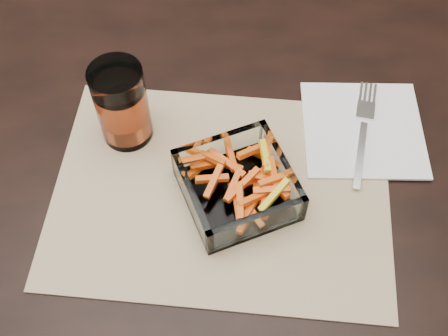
{
  "coord_description": "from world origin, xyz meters",
  "views": [
    {
      "loc": [
        0.06,
        -0.46,
        1.41
      ],
      "look_at": [
        0.07,
        -0.06,
        0.78
      ],
      "focal_mm": 45.0,
      "sensor_mm": 36.0,
      "label": 1
    }
  ],
  "objects": [
    {
      "name": "napkin",
      "position": [
        0.28,
        0.02,
        0.76
      ],
      "size": [
        0.18,
        0.18,
        0.0
      ],
      "primitive_type": "cube",
      "rotation": [
        0.0,
        0.0,
        -0.06
      ],
      "color": "white",
      "rests_on": "placemat"
    },
    {
      "name": "tumbler",
      "position": [
        -0.06,
        0.03,
        0.81
      ],
      "size": [
        0.07,
        0.07,
        0.13
      ],
      "color": "white",
      "rests_on": "placemat"
    },
    {
      "name": "dining_table",
      "position": [
        0.0,
        0.0,
        0.66
      ],
      "size": [
        1.6,
        0.9,
        0.75
      ],
      "color": "black",
      "rests_on": "ground"
    },
    {
      "name": "placemat",
      "position": [
        0.07,
        -0.08,
        0.75
      ],
      "size": [
        0.49,
        0.39,
        0.0
      ],
      "primitive_type": "cube",
      "rotation": [
        0.0,
        0.0,
        -0.14
      ],
      "color": "tan",
      "rests_on": "dining_table"
    },
    {
      "name": "glass_bowl",
      "position": [
        0.09,
        -0.09,
        0.77
      ],
      "size": [
        0.17,
        0.17,
        0.05
      ],
      "rotation": [
        0.0,
        0.0,
        0.34
      ],
      "color": "white",
      "rests_on": "placemat"
    },
    {
      "name": "fork",
      "position": [
        0.28,
        0.01,
        0.76
      ],
      "size": [
        0.07,
        0.19,
        0.0
      ],
      "rotation": [
        0.0,
        0.0,
        -0.27
      ],
      "color": "silver",
      "rests_on": "napkin"
    }
  ]
}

